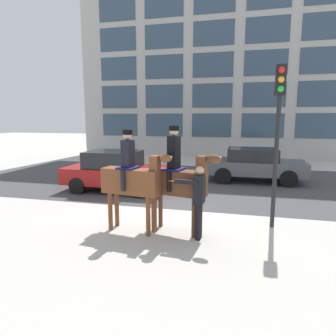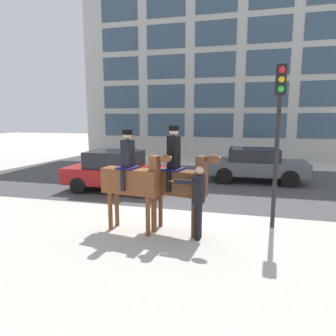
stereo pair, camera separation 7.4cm
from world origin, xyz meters
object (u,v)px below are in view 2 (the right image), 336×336
at_px(mounted_horse_lead, 132,179).
at_px(mounted_horse_companion, 178,179).
at_px(pedestrian_bystander, 198,197).
at_px(street_car_far_lane, 255,164).
at_px(traffic_light, 278,121).
at_px(street_car_near_lane, 117,171).

distance_m(mounted_horse_lead, mounted_horse_companion, 1.12).
relative_size(mounted_horse_companion, pedestrian_bystander, 1.51).
distance_m(mounted_horse_companion, street_car_far_lane, 7.01).
relative_size(pedestrian_bystander, traffic_light, 0.43).
distance_m(mounted_horse_companion, traffic_light, 2.85).
bearing_deg(mounted_horse_lead, traffic_light, 26.37).
distance_m(pedestrian_bystander, street_car_far_lane, 7.15).
distance_m(mounted_horse_companion, street_car_near_lane, 4.88).
bearing_deg(traffic_light, pedestrian_bystander, -145.33).
xyz_separation_m(mounted_horse_companion, street_car_near_lane, (-3.23, 3.62, -0.57)).
height_order(street_car_near_lane, traffic_light, traffic_light).
bearing_deg(traffic_light, street_car_far_lane, 92.71).
relative_size(pedestrian_bystander, street_car_near_lane, 0.44).
height_order(mounted_horse_lead, pedestrian_bystander, mounted_horse_lead).
bearing_deg(street_car_near_lane, street_car_far_lane, 30.09).
bearing_deg(traffic_light, mounted_horse_companion, -158.53).
bearing_deg(street_car_near_lane, traffic_light, -25.99).
distance_m(mounted_horse_lead, street_car_near_lane, 4.41).
distance_m(pedestrian_bystander, street_car_near_lane, 5.46).
height_order(street_car_far_lane, traffic_light, traffic_light).
bearing_deg(mounted_horse_companion, street_car_far_lane, 86.09).
relative_size(mounted_horse_lead, traffic_light, 0.62).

